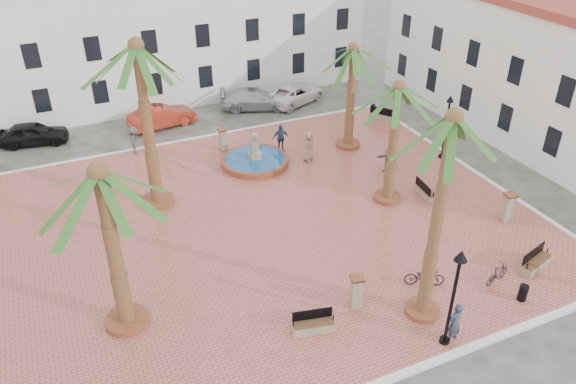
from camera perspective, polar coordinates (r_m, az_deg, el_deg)
name	(u,v)px	position (r m, az deg, el deg)	size (l,w,h in m)	color
ground	(270,223)	(28.67, -1.82, -3.17)	(120.00, 120.00, 0.00)	#56544F
plaza	(270,222)	(28.63, -1.83, -3.04)	(26.00, 22.00, 0.15)	#B85B50
kerb_n	(206,137)	(37.73, -8.36, 5.55)	(26.30, 0.30, 0.16)	silver
kerb_s	(390,379)	(21.38, 10.31, -18.20)	(26.30, 0.30, 0.16)	silver
kerb_e	(472,171)	(34.95, 18.23, 2.06)	(0.30, 22.30, 0.16)	silver
building_north	(165,33)	(44.37, -12.39, 15.54)	(30.40, 7.40, 9.50)	white
building_east	(552,72)	(39.33, 25.25, 10.97)	(7.40, 26.40, 9.00)	white
fountain	(255,160)	(33.73, -3.37, 3.29)	(4.04, 4.04, 2.09)	brown
palm_nw	(139,66)	(27.64, -14.92, 12.31)	(5.72, 5.72, 8.90)	brown
palm_sw	(102,194)	(20.27, -18.34, -0.24)	(5.57, 5.57, 7.23)	brown
palm_s	(450,140)	(19.68, 16.15, 5.06)	(4.61, 4.61, 8.91)	brown
palm_e	(398,102)	(28.28, 11.08, 9.01)	(4.82, 4.82, 6.73)	brown
palm_ne	(353,61)	(34.11, 6.61, 13.08)	(4.99, 4.99, 6.69)	brown
bench_s	(313,325)	(22.45, 2.58, -13.39)	(1.77, 0.87, 0.89)	gray
bench_se	(536,263)	(27.64, 23.86, -6.64)	(1.93, 1.04, 0.97)	gray
bench_e	(425,192)	(31.39, 13.77, 0.01)	(0.70, 1.69, 0.86)	gray
bench_ne	(383,116)	(40.17, 9.59, 7.62)	(1.52, 1.87, 0.99)	gray
lamppost_s	(456,282)	(21.02, 16.70, -8.77)	(0.47, 0.47, 4.35)	black
lamppost_e	(448,116)	(34.73, 15.91, 7.42)	(0.44, 0.44, 4.03)	black
bollard_se	(356,291)	(23.27, 6.95, -9.96)	(0.65, 0.65, 1.51)	gray
bollard_n	(223,139)	(35.39, -6.63, 5.36)	(0.59, 0.59, 1.44)	gray
bollard_e	(508,207)	(30.24, 21.44, -1.41)	(0.62, 0.62, 1.56)	gray
litter_bin	(523,293)	(25.59, 22.76, -9.42)	(0.38, 0.38, 0.73)	black
cyclist_a	(455,322)	(22.54, 16.58, -12.57)	(0.64, 0.42, 1.76)	#2C3444
bicycle_a	(425,276)	(25.01, 13.70, -8.34)	(0.60, 1.73, 0.91)	black
bicycle_b	(498,274)	(26.10, 20.52, -7.77)	(0.42, 1.49, 0.89)	black
pedestrian_fountain_a	(308,146)	(33.86, 2.09, 4.68)	(0.92, 0.60, 1.88)	#8F725F
pedestrian_fountain_b	(281,138)	(34.95, -0.76, 5.50)	(1.05, 0.44, 1.79)	#2C3C4E
pedestrian_north	(134,140)	(35.95, -15.36, 5.08)	(1.14, 0.65, 1.76)	#414146
pedestrian_east	(388,161)	(33.03, 10.13, 3.16)	(1.44, 0.46, 1.56)	#6A5E55
car_black	(33,134)	(39.82, -24.47, 5.43)	(1.73, 4.30, 1.46)	black
car_red	(162,116)	(39.69, -12.70, 7.50)	(1.60, 4.59, 1.51)	#A62C1B
car_silver	(255,99)	(41.79, -3.34, 9.41)	(2.08, 5.13, 1.49)	#A9AAB2
car_white	(295,94)	(42.86, 0.74, 9.97)	(2.33, 5.06, 1.41)	white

